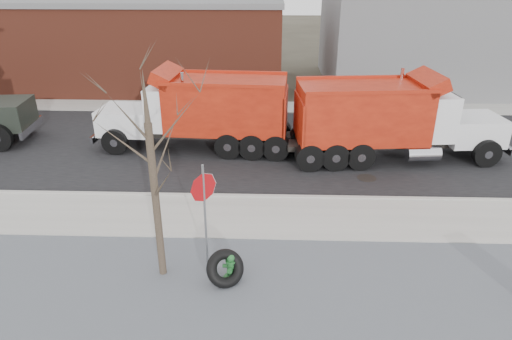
{
  "coord_description": "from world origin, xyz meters",
  "views": [
    {
      "loc": [
        -0.53,
        -11.93,
        7.18
      ],
      "look_at": [
        -0.96,
        0.74,
        1.4
      ],
      "focal_mm": 32.0,
      "sensor_mm": 36.0,
      "label": 1
    }
  ],
  "objects_px": {
    "stop_sign": "(204,198)",
    "dump_truck_red_b": "(202,109)",
    "fire_hydrant": "(231,268)",
    "truck_tire": "(225,268)",
    "dump_truck_red_a": "(389,117)"
  },
  "relations": [
    {
      "from": "stop_sign",
      "to": "dump_truck_red_b",
      "type": "height_order",
      "value": "dump_truck_red_b"
    },
    {
      "from": "stop_sign",
      "to": "fire_hydrant",
      "type": "bearing_deg",
      "value": -66.91
    },
    {
      "from": "fire_hydrant",
      "to": "dump_truck_red_a",
      "type": "xyz_separation_m",
      "value": [
        5.48,
        7.85,
        1.4
      ]
    },
    {
      "from": "fire_hydrant",
      "to": "truck_tire",
      "type": "bearing_deg",
      "value": -125.29
    },
    {
      "from": "dump_truck_red_a",
      "to": "fire_hydrant",
      "type": "bearing_deg",
      "value": -130.44
    },
    {
      "from": "fire_hydrant",
      "to": "dump_truck_red_b",
      "type": "distance_m",
      "value": 9.01
    },
    {
      "from": "truck_tire",
      "to": "fire_hydrant",
      "type": "bearing_deg",
      "value": 49.32
    },
    {
      "from": "truck_tire",
      "to": "dump_truck_red_b",
      "type": "xyz_separation_m",
      "value": [
        -1.75,
        8.85,
        1.31
      ]
    },
    {
      "from": "fire_hydrant",
      "to": "stop_sign",
      "type": "bearing_deg",
      "value": 140.39
    },
    {
      "from": "dump_truck_red_a",
      "to": "dump_truck_red_b",
      "type": "relative_size",
      "value": 1.06
    },
    {
      "from": "stop_sign",
      "to": "dump_truck_red_b",
      "type": "xyz_separation_m",
      "value": [
        -1.19,
        8.02,
        -0.17
      ]
    },
    {
      "from": "dump_truck_red_b",
      "to": "truck_tire",
      "type": "bearing_deg",
      "value": 105.11
    },
    {
      "from": "stop_sign",
      "to": "truck_tire",
      "type": "bearing_deg",
      "value": -78.02
    },
    {
      "from": "fire_hydrant",
      "to": "truck_tire",
      "type": "xyz_separation_m",
      "value": [
        -0.13,
        -0.15,
        0.08
      ]
    },
    {
      "from": "stop_sign",
      "to": "dump_truck_red_b",
      "type": "distance_m",
      "value": 8.11
    }
  ]
}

